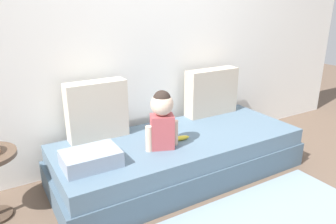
{
  "coord_description": "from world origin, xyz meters",
  "views": [
    {
      "loc": [
        -1.41,
        -2.17,
        1.5
      ],
      "look_at": [
        -0.12,
        0.0,
        0.62
      ],
      "focal_mm": 34.53,
      "sensor_mm": 36.0,
      "label": 1
    }
  ],
  "objects_px": {
    "couch": "(179,156)",
    "folded_blanket": "(91,158)",
    "toddler": "(162,117)",
    "banana": "(180,138)",
    "throw_pillow_right": "(211,92)",
    "throw_pillow_left": "(97,110)"
  },
  "relations": [
    {
      "from": "couch",
      "to": "folded_blanket",
      "type": "relative_size",
      "value": 5.53
    },
    {
      "from": "toddler",
      "to": "folded_blanket",
      "type": "distance_m",
      "value": 0.62
    },
    {
      "from": "couch",
      "to": "banana",
      "type": "distance_m",
      "value": 0.22
    },
    {
      "from": "throw_pillow_right",
      "to": "toddler",
      "type": "distance_m",
      "value": 0.96
    },
    {
      "from": "couch",
      "to": "throw_pillow_left",
      "type": "bearing_deg",
      "value": 150.16
    },
    {
      "from": "throw_pillow_right",
      "to": "couch",
      "type": "bearing_deg",
      "value": -150.16
    },
    {
      "from": "throw_pillow_right",
      "to": "toddler",
      "type": "height_order",
      "value": "toddler"
    },
    {
      "from": "toddler",
      "to": "banana",
      "type": "xyz_separation_m",
      "value": [
        0.2,
        0.04,
        -0.24
      ]
    },
    {
      "from": "couch",
      "to": "folded_blanket",
      "type": "xyz_separation_m",
      "value": [
        -0.83,
        -0.11,
        0.25
      ]
    },
    {
      "from": "banana",
      "to": "couch",
      "type": "bearing_deg",
      "value": 59.88
    },
    {
      "from": "toddler",
      "to": "banana",
      "type": "relative_size",
      "value": 2.81
    },
    {
      "from": "throw_pillow_right",
      "to": "toddler",
      "type": "xyz_separation_m",
      "value": [
        -0.84,
        -0.46,
        0.03
      ]
    },
    {
      "from": "throw_pillow_left",
      "to": "banana",
      "type": "relative_size",
      "value": 2.98
    },
    {
      "from": "throw_pillow_right",
      "to": "banana",
      "type": "bearing_deg",
      "value": -147.28
    },
    {
      "from": "couch",
      "to": "throw_pillow_right",
      "type": "height_order",
      "value": "throw_pillow_right"
    },
    {
      "from": "throw_pillow_left",
      "to": "throw_pillow_right",
      "type": "bearing_deg",
      "value": 0.0
    },
    {
      "from": "toddler",
      "to": "throw_pillow_left",
      "type": "bearing_deg",
      "value": 129.18
    },
    {
      "from": "couch",
      "to": "toddler",
      "type": "distance_m",
      "value": 0.52
    },
    {
      "from": "throw_pillow_left",
      "to": "banana",
      "type": "distance_m",
      "value": 0.74
    },
    {
      "from": "couch",
      "to": "toddler",
      "type": "relative_size",
      "value": 4.64
    },
    {
      "from": "banana",
      "to": "folded_blanket",
      "type": "height_order",
      "value": "folded_blanket"
    },
    {
      "from": "throw_pillow_right",
      "to": "banana",
      "type": "relative_size",
      "value": 3.31
    }
  ]
}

